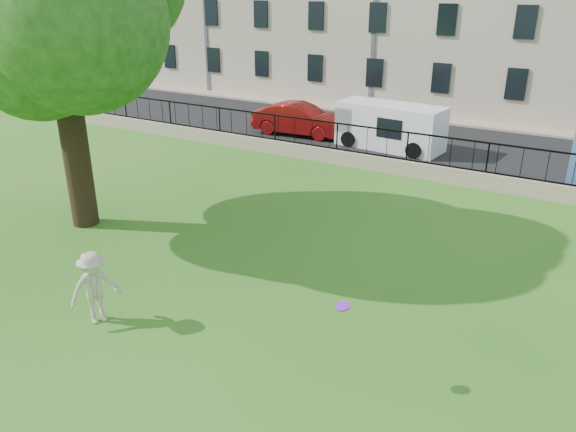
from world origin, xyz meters
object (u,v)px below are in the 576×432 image
Objects in this scene: frisbee at (343,306)px; man at (95,288)px; red_sedan at (300,120)px; white_van at (390,126)px.

man is at bearing -170.69° from frisbee.
red_sedan is at bearing 38.45° from man.
red_sedan is 4.68m from white_van.
man is 17.30m from red_sedan.
red_sedan is at bearing -174.51° from white_van.
white_van reaches higher than man.
frisbee is 0.06× the size of white_van.
frisbee reaches higher than red_sedan.
frisbee is at bearing -66.34° from white_van.
frisbee is 16.68m from white_van.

